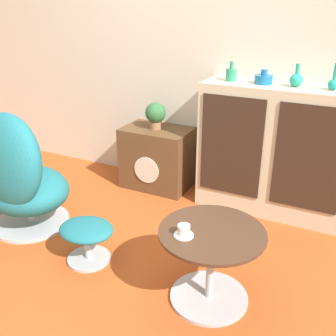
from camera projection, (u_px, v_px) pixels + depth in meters
ground_plane at (123, 278)px, 2.43m from camera, size 12.00×12.00×0.00m
wall_back at (216, 38)px, 3.13m from camera, size 6.40×0.06×2.60m
sideboard at (273, 151)px, 3.03m from camera, size 1.13×0.37×1.01m
tv_console at (157, 158)px, 3.52m from camera, size 0.59×0.40×0.55m
egg_chair at (17, 177)px, 2.81m from camera, size 0.75×0.70×0.92m
ottoman at (87, 234)px, 2.52m from camera, size 0.36×0.31×0.28m
coffee_table at (211, 260)px, 2.16m from camera, size 0.58×0.58×0.45m
vase_leftmost at (231, 74)px, 2.96m from camera, size 0.08×0.08×0.15m
vase_inner_left at (264, 79)px, 2.87m from camera, size 0.13×0.13×0.10m
vase_inner_right at (296, 79)px, 2.76m from camera, size 0.09×0.09×0.16m
vase_rightmost at (333, 83)px, 2.66m from camera, size 0.07×0.07×0.18m
potted_plant at (156, 114)px, 3.37m from camera, size 0.18×0.18×0.23m
teacup at (184, 231)px, 2.04m from camera, size 0.11×0.11×0.06m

